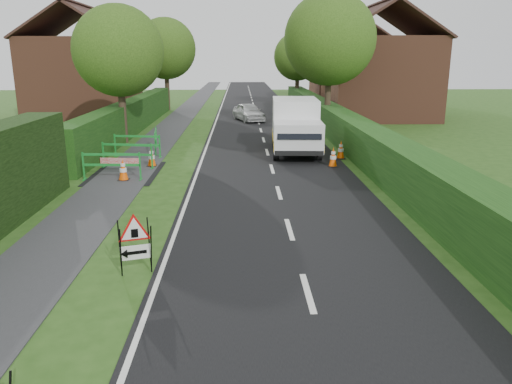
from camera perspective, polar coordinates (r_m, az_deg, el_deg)
name	(u,v)px	position (r m, az deg, el deg)	size (l,w,h in m)	color
ground	(164,324)	(8.57, -10.50, -14.59)	(120.00, 120.00, 0.00)	#244914
road_surface	(254,108)	(42.58, -0.17, 9.53)	(6.00, 90.00, 0.02)	black
footpath	(189,109)	(42.77, -7.66, 9.42)	(2.00, 90.00, 0.02)	#2D2D30
hedge_west_far	(133,131)	(30.31, -13.86, 6.77)	(1.00, 24.00, 1.80)	#14380F
hedge_east	(350,148)	(24.30, 10.66, 4.94)	(1.20, 50.00, 1.50)	#14380F
house_west	(84,76)	(39.04, -19.08, 12.46)	(7.50, 7.40, 7.88)	brown
house_east_a	(379,76)	(36.69, 13.89, 12.71)	(7.50, 7.40, 7.88)	brown
house_east_b	(350,71)	(50.52, 10.73, 13.46)	(7.50, 7.40, 7.88)	brown
tree_nw	(119,51)	(26.02, -15.44, 15.26)	(4.40, 4.40, 6.70)	#2D2116
tree_ne	(330,39)	(29.81, 8.44, 16.89)	(5.20, 5.20, 7.79)	#2D2116
tree_fw	(165,49)	(41.77, -10.31, 15.81)	(4.80, 4.80, 7.24)	#2D2116
tree_fe	(298,57)	(45.64, 4.79, 15.16)	(4.20, 4.20, 6.33)	#2D2116
triangle_sign	(133,240)	(10.12, -13.87, -5.34)	(0.92, 0.92, 1.08)	black
works_van	(296,125)	(22.72, 4.55, 7.65)	(2.31, 5.28, 2.36)	silver
traffic_cone_0	(333,157)	(19.96, 8.81, 3.97)	(0.38, 0.38, 0.79)	black
traffic_cone_1	(341,150)	(21.63, 9.67, 4.79)	(0.38, 0.38, 0.79)	black
traffic_cone_2	(315,139)	(24.34, 6.71, 6.05)	(0.38, 0.38, 0.79)	black
traffic_cone_3	(123,170)	(18.13, -14.95, 2.49)	(0.38, 0.38, 0.79)	black
traffic_cone_4	(151,157)	(20.22, -11.86, 3.97)	(0.38, 0.38, 0.79)	black
ped_barrier_0	(111,163)	(18.24, -16.19, 3.24)	(2.07, 0.45, 1.00)	#17812A
ped_barrier_1	(127,152)	(20.09, -14.51, 4.42)	(2.09, 0.75, 1.00)	#17812A
ped_barrier_2	(137,143)	(22.18, -13.43, 5.47)	(2.09, 0.66, 1.00)	#17812A
ped_barrier_3	(156,138)	(23.37, -11.40, 6.07)	(0.63, 2.09, 1.00)	#17812A
redwhite_plank	(121,173)	(19.40, -15.20, 2.10)	(1.50, 0.04, 0.25)	red
hatchback_car	(249,112)	(34.18, -0.85, 9.13)	(1.42, 3.52, 1.20)	silver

